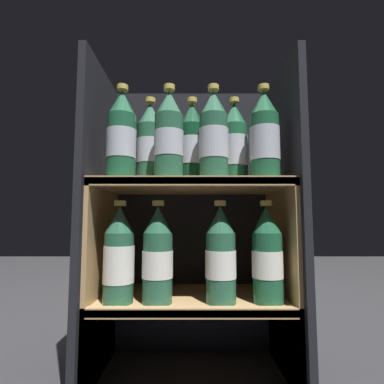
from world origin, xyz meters
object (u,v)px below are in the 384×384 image
Objects in this scene: bottle_upper_back_1 at (191,146)px; bottle_upper_back_2 at (235,146)px; bottle_lower_front_1 at (158,257)px; bottle_upper_front_2 at (214,137)px; bottle_lower_front_0 at (119,257)px; bottle_upper_front_0 at (121,137)px; bottle_lower_front_2 at (221,257)px; bottle_upper_front_1 at (169,137)px; bottle_upper_back_0 at (150,145)px; bottle_upper_front_3 at (265,138)px; bottle_lower_front_3 at (267,257)px.

bottle_upper_back_2 is (0.13, 0.00, -0.00)m from bottle_upper_back_1.
bottle_lower_front_1 is at bearing -135.01° from bottle_upper_back_1.
bottle_upper_front_2 is 0.41m from bottle_lower_front_0.
bottle_upper_front_0 is at bearing 180.00° from bottle_lower_front_0.
bottle_lower_front_1 is 0.17m from bottle_lower_front_2.
bottle_upper_back_1 is at bearing 55.24° from bottle_upper_front_1.
bottle_upper_front_1 is 1.00× the size of bottle_upper_back_1.
bottle_lower_front_1 is at bearing -66.83° from bottle_upper_back_0.
bottle_upper_back_2 is at bearing 15.38° from bottle_lower_front_0.
bottle_upper_front_3 is at bearing -51.77° from bottle_upper_back_2.
bottle_upper_back_1 is at bearing 156.16° from bottle_lower_front_3.
bottle_upper_front_3 is 0.43m from bottle_lower_front_1.
bottle_upper_back_0 is at bearing 53.70° from bottle_upper_front_0.
bottle_lower_front_0 is 1.00× the size of bottle_lower_front_2.
bottle_upper_front_0 is at bearing -180.00° from bottle_upper_front_2.
bottle_lower_front_3 is at bearing -23.84° from bottle_upper_back_1.
bottle_upper_back_1 reaches higher than bottle_lower_front_3.
bottle_lower_front_2 is (0.17, -0.00, -0.00)m from bottle_lower_front_1.
bottle_upper_front_1 is at bearing 180.00° from bottle_upper_front_2.
bottle_upper_front_2 reaches higher than bottle_lower_front_3.
bottle_upper_back_0 and bottle_upper_back_1 have the same top height.
bottle_upper_front_0 is at bearing 180.00° from bottle_lower_front_3.
bottle_upper_front_2 is at bearing 0.00° from bottle_lower_front_0.
bottle_upper_front_1 reaches higher than bottle_lower_front_0.
bottle_upper_back_0 is at bearing 164.87° from bottle_upper_front_3.
bottle_upper_front_3 is 1.00× the size of bottle_upper_back_2.
bottle_lower_front_0 is 1.00× the size of bottle_lower_front_1.
bottle_upper_front_3 and bottle_upper_back_1 have the same top height.
bottle_upper_front_1 is 0.26m from bottle_upper_front_3.
bottle_lower_front_1 is (-0.09, -0.09, -0.32)m from bottle_upper_back_1.
bottle_lower_front_2 is at bearing -0.00° from bottle_lower_front_1.
bottle_lower_front_3 is at bearing -52.02° from bottle_upper_back_2.
bottle_upper_back_2 is (0.26, 0.00, -0.00)m from bottle_upper_back_0.
bottle_upper_back_0 reaches higher than bottle_lower_front_0.
bottle_upper_front_3 is at bearing 0.00° from bottle_lower_front_2.
bottle_upper_back_1 is at bearing 24.81° from bottle_upper_front_0.
bottle_upper_front_1 is at bearing 180.00° from bottle_upper_front_3.
bottle_upper_back_2 is at bearing 0.00° from bottle_upper_back_1.
bottle_upper_front_0 is 0.39m from bottle_upper_front_3.
bottle_lower_front_2 is (0.02, -0.00, -0.32)m from bottle_upper_front_2.
bottle_upper_front_0 is 1.00× the size of bottle_upper_front_1.
bottle_lower_front_2 is (-0.05, -0.09, -0.32)m from bottle_upper_back_2.
bottle_lower_front_1 is at bearing -158.06° from bottle_upper_back_2.
bottle_lower_front_3 is at bearing -180.00° from bottle_upper_front_3.
bottle_upper_front_2 is 1.00× the size of bottle_upper_back_1.
bottle_lower_front_1 is (0.10, 0.00, -0.32)m from bottle_upper_front_0.
bottle_upper_front_0 is 1.00× the size of bottle_upper_back_1.
bottle_upper_front_3 is 0.11m from bottle_upper_back_2.
bottle_upper_front_3 and bottle_upper_back_0 have the same top height.
bottle_upper_back_2 is at bearing 0.00° from bottle_upper_back_0.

